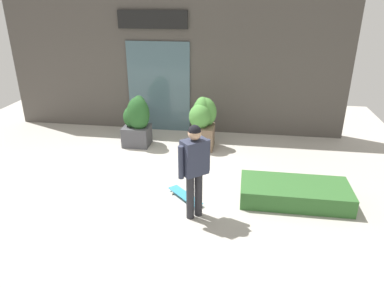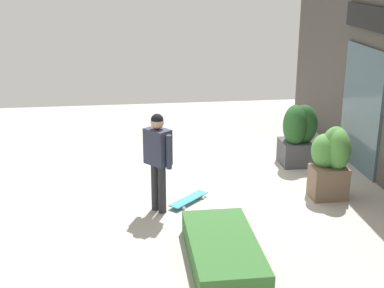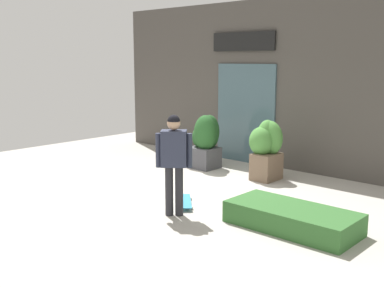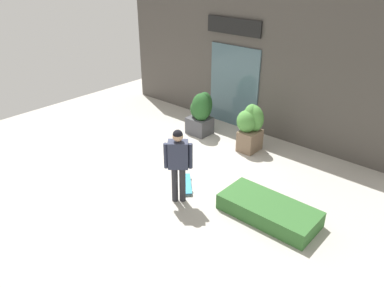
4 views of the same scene
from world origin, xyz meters
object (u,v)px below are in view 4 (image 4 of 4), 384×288
(skateboarder, at_px, (178,159))
(skateboard, at_px, (187,184))
(planter_box_left, at_px, (250,124))
(planter_box_right, at_px, (201,112))

(skateboarder, relative_size, skateboard, 2.25)
(planter_box_left, bearing_deg, planter_box_right, -176.64)
(planter_box_left, height_order, planter_box_right, planter_box_left)
(skateboarder, bearing_deg, planter_box_right, -7.87)
(planter_box_right, bearing_deg, skateboarder, -57.57)
(planter_box_right, bearing_deg, planter_box_left, 3.36)
(skateboarder, xyz_separation_m, skateboard, (-0.25, 0.52, -0.93))
(skateboard, bearing_deg, planter_box_left, -45.75)
(planter_box_left, relative_size, planter_box_right, 1.00)
(skateboard, distance_m, planter_box_right, 2.89)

